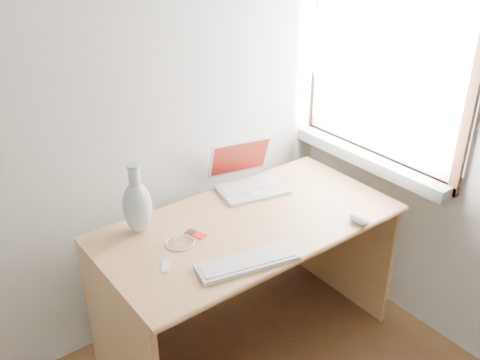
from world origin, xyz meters
TOP-DOWN VIEW (x-y plane):
  - window at (1.72, 1.30)m, footprint 0.11×0.99m
  - desk at (0.94, 1.37)m, footprint 1.33×0.67m
  - laptop at (1.12, 1.55)m, footprint 0.36×0.33m
  - external_keyboard at (0.74, 1.05)m, footprint 0.42×0.21m
  - mouse at (1.31, 1.00)m, footprint 0.09×0.12m
  - ipod at (0.69, 1.35)m, footprint 0.07×0.10m
  - cable_coil at (0.61, 1.33)m, footprint 0.16×0.16m
  - remote at (0.48, 1.23)m, footprint 0.06×0.08m
  - vase at (0.52, 1.51)m, footprint 0.12×0.12m

SIDE VIEW (x-z plane):
  - desk at x=0.94m, z-range 0.15..0.86m
  - remote at x=0.48m, z-range 0.70..0.71m
  - cable_coil at x=0.61m, z-range 0.70..0.71m
  - ipod at x=0.69m, z-range 0.70..0.71m
  - external_keyboard at x=0.74m, z-range 0.70..0.72m
  - mouse at x=1.31m, z-range 0.70..0.74m
  - laptop at x=1.12m, z-range 0.65..0.86m
  - vase at x=0.52m, z-range 0.67..0.99m
  - window at x=1.72m, z-range 0.72..1.83m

